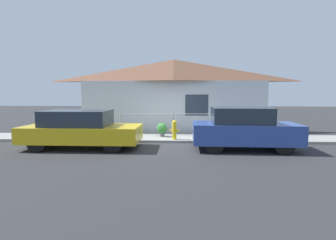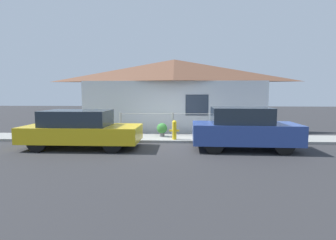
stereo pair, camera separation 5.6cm
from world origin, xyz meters
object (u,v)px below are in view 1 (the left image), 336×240
(car_left, at_px, (81,129))
(potted_plant_corner, at_px, (227,131))
(car_right, at_px, (244,129))
(fire_hydrant, at_px, (174,129))
(potted_plant_near_hydrant, at_px, (162,129))
(potted_plant_by_fence, at_px, (108,127))

(car_left, xyz_separation_m, potted_plant_corner, (5.65, 2.19, -0.33))
(car_left, relative_size, car_right, 1.14)
(car_right, height_order, fire_hydrant, car_right)
(car_left, relative_size, potted_plant_near_hydrant, 7.06)
(car_left, xyz_separation_m, potted_plant_near_hydrant, (2.80, 2.08, -0.25))
(car_left, bearing_deg, potted_plant_by_fence, 82.83)
(potted_plant_by_fence, height_order, potted_plant_corner, potted_plant_by_fence)
(potted_plant_by_fence, bearing_deg, car_right, -24.44)
(potted_plant_near_hydrant, bearing_deg, fire_hydrant, -50.98)
(car_right, height_order, potted_plant_by_fence, car_right)
(fire_hydrant, xyz_separation_m, potted_plant_near_hydrant, (-0.56, 0.69, -0.07))
(car_right, bearing_deg, potted_plant_by_fence, 156.98)
(car_left, xyz_separation_m, fire_hydrant, (3.36, 1.39, -0.18))
(potted_plant_near_hydrant, distance_m, potted_plant_by_fence, 2.53)
(potted_plant_near_hydrant, bearing_deg, potted_plant_corner, 2.22)
(car_right, xyz_separation_m, potted_plant_corner, (-0.18, 2.19, -0.38))
(potted_plant_by_fence, bearing_deg, potted_plant_corner, -3.42)
(car_left, height_order, potted_plant_by_fence, car_left)
(car_left, height_order, potted_plant_corner, car_left)
(car_left, distance_m, potted_plant_near_hydrant, 3.50)
(potted_plant_corner, bearing_deg, potted_plant_near_hydrant, -177.78)
(car_left, relative_size, potted_plant_corner, 8.20)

